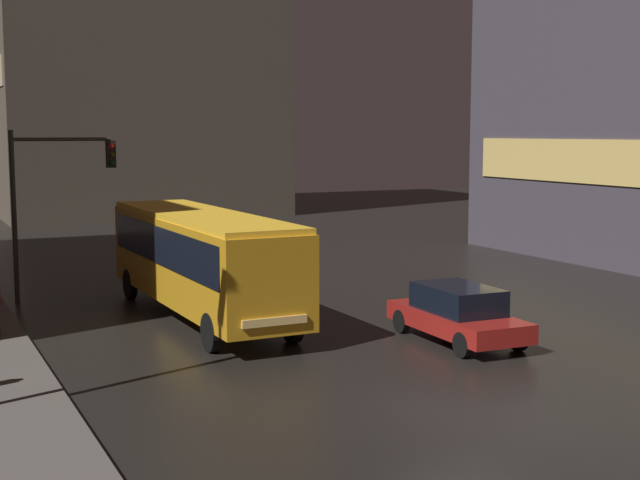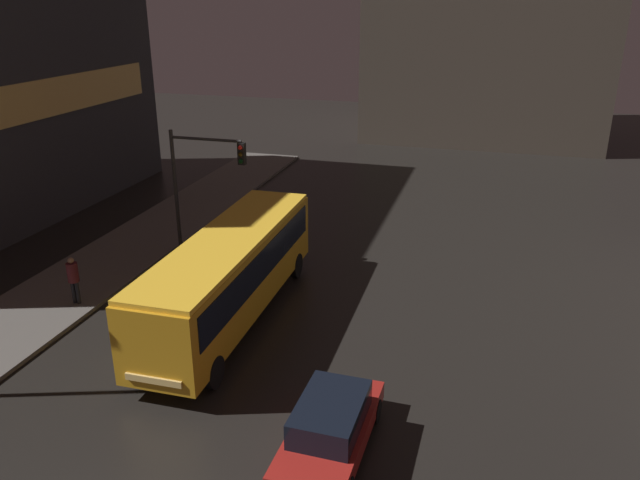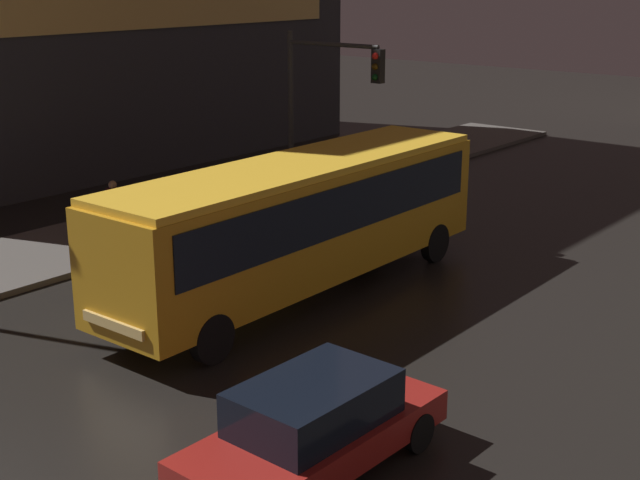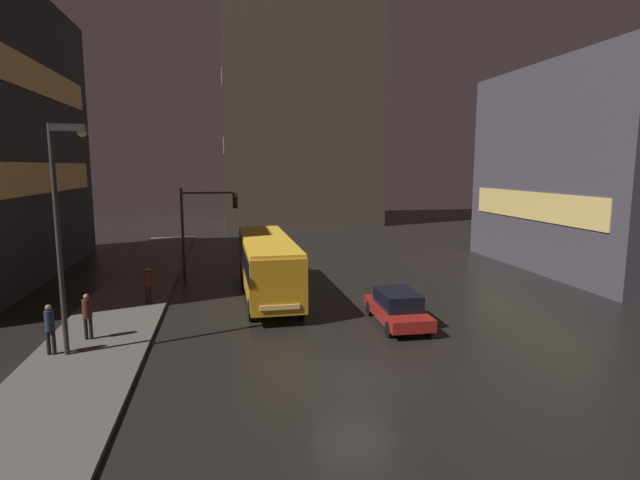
{
  "view_description": "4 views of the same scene",
  "coord_description": "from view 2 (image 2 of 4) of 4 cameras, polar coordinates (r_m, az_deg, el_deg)",
  "views": [
    {
      "loc": [
        -9.95,
        -14.22,
        5.49
      ],
      "look_at": [
        1.86,
        10.52,
        2.17
      ],
      "focal_mm": 50.0,
      "sensor_mm": 36.0,
      "label": 1
    },
    {
      "loc": [
        6.55,
        -7.29,
        10.72
      ],
      "look_at": [
        0.91,
        12.19,
        2.79
      ],
      "focal_mm": 35.0,
      "sensor_mm": 36.0,
      "label": 2
    },
    {
      "loc": [
        10.86,
        -4.05,
        7.21
      ],
      "look_at": [
        -1.15,
        10.5,
        1.52
      ],
      "focal_mm": 50.0,
      "sensor_mm": 36.0,
      "label": 3
    },
    {
      "loc": [
        -3.96,
        -15.02,
        6.84
      ],
      "look_at": [
        1.23,
        12.44,
        2.71
      ],
      "focal_mm": 28.0,
      "sensor_mm": 36.0,
      "label": 4
    }
  ],
  "objects": [
    {
      "name": "traffic_light_main",
      "position": [
        26.77,
        -10.9,
        6.01
      ],
      "size": [
        3.38,
        0.35,
        5.57
      ],
      "color": "#2D2D2D",
      "rests_on": "ground"
    },
    {
      "name": "bus_near",
      "position": [
        21.79,
        -8.22,
        -2.62
      ],
      "size": [
        2.64,
        10.95,
        3.15
      ],
      "rotation": [
        0.0,
        0.0,
        3.16
      ],
      "color": "orange",
      "rests_on": "ground"
    },
    {
      "name": "car_taxi",
      "position": [
        16.17,
        0.95,
        -16.65
      ],
      "size": [
        1.93,
        4.46,
        1.49
      ],
      "rotation": [
        0.0,
        0.0,
        3.12
      ],
      "color": "maroon",
      "rests_on": "ground"
    },
    {
      "name": "pedestrian_mid",
      "position": [
        24.42,
        -21.64,
        -3.06
      ],
      "size": [
        0.49,
        0.49,
        1.82
      ],
      "rotation": [
        0.0,
        0.0,
        3.39
      ],
      "color": "black",
      "rests_on": "sidewalk_left"
    },
    {
      "name": "sidewalk_left",
      "position": [
        25.58,
        -23.44,
        -5.13
      ],
      "size": [
        4.0,
        48.0,
        0.15
      ],
      "color": "#56514C",
      "rests_on": "ground"
    }
  ]
}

